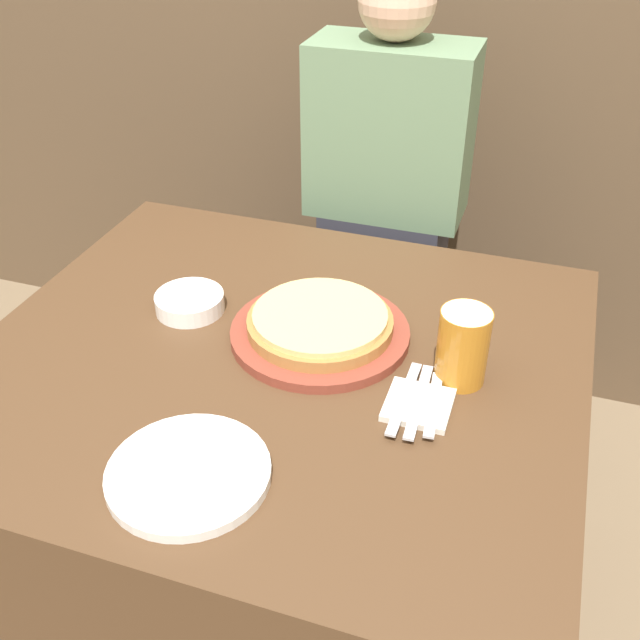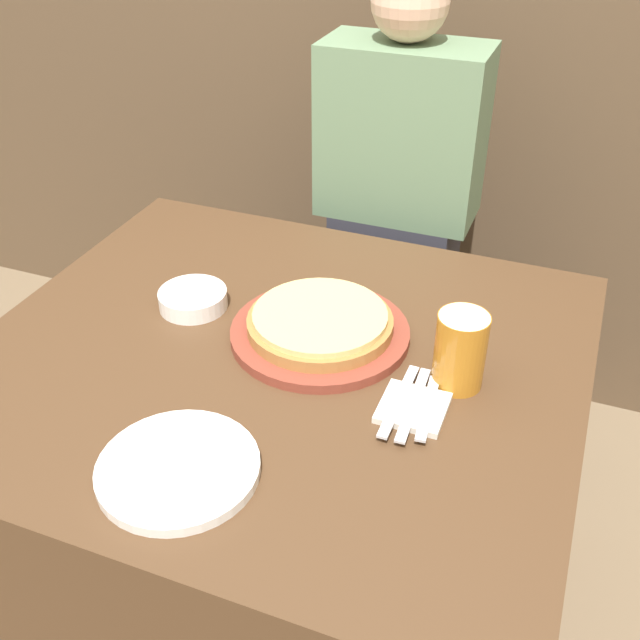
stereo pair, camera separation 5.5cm
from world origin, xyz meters
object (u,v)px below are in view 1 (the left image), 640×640
object	(u,v)px
pizza_on_board	(320,327)
side_bowl	(190,302)
diner_person	(384,240)
dinner_plate	(189,473)
spoon	(433,404)
beer_glass	(463,344)
fork	(404,398)
dinner_knife	(419,401)

from	to	relation	value
pizza_on_board	side_bowl	size ratio (longest dim) A/B	2.48
side_bowl	diner_person	bearing A→B (deg)	67.65
pizza_on_board	side_bowl	bearing A→B (deg)	178.62
pizza_on_board	dinner_plate	xyz separation A→B (m)	(-0.07, -0.41, -0.02)
spoon	side_bowl	bearing A→B (deg)	164.38
beer_glass	dinner_plate	bearing A→B (deg)	-133.20
side_bowl	fork	size ratio (longest dim) A/B	0.71
pizza_on_board	diner_person	size ratio (longest dim) A/B	0.26
beer_glass	dinner_plate	size ratio (longest dim) A/B	0.56
pizza_on_board	diner_person	bearing A→B (deg)	92.53
beer_glass	side_bowl	xyz separation A→B (m)	(-0.55, 0.05, -0.06)
dinner_plate	dinner_knife	bearing A→B (deg)	42.31
dinner_plate	side_bowl	bearing A→B (deg)	116.41
side_bowl	diner_person	size ratio (longest dim) A/B	0.10
spoon	diner_person	bearing A→B (deg)	109.93
spoon	diner_person	size ratio (longest dim) A/B	0.12
dinner_knife	spoon	world-z (taller)	same
side_bowl	beer_glass	bearing A→B (deg)	-4.87
beer_glass	side_bowl	distance (m)	0.56
spoon	dinner_knife	bearing A→B (deg)	180.00
side_bowl	spoon	size ratio (longest dim) A/B	0.83
spoon	pizza_on_board	bearing A→B (deg)	150.44
pizza_on_board	side_bowl	xyz separation A→B (m)	(-0.28, 0.01, -0.01)
pizza_on_board	fork	distance (m)	0.24
pizza_on_board	fork	xyz separation A→B (m)	(0.20, -0.14, -0.01)
beer_glass	diner_person	bearing A→B (deg)	114.58
pizza_on_board	dinner_knife	bearing A→B (deg)	-32.24
dinner_plate	diner_person	world-z (taller)	diner_person
side_bowl	dinner_plate	bearing A→B (deg)	-63.59
beer_glass	dinner_knife	distance (m)	0.13
dinner_plate	spoon	distance (m)	0.42
diner_person	dinner_plate	bearing A→B (deg)	-92.51
beer_glass	diner_person	world-z (taller)	diner_person
dinner_plate	diner_person	distance (m)	1.03
beer_glass	dinner_knife	bearing A→B (deg)	-117.06
fork	diner_person	bearing A→B (deg)	106.52
beer_glass	diner_person	distance (m)	0.75
dinner_plate	pizza_on_board	bearing A→B (deg)	79.98
diner_person	pizza_on_board	bearing A→B (deg)	-87.47
beer_glass	dinner_plate	world-z (taller)	beer_glass
beer_glass	fork	world-z (taller)	beer_glass
beer_glass	dinner_knife	size ratio (longest dim) A/B	0.72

